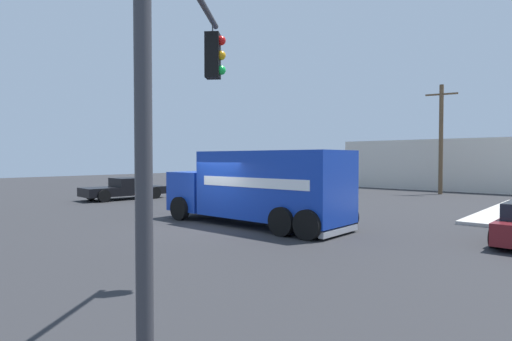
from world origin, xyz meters
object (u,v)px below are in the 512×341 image
at_px(traffic_light_primary, 179,78).
at_px(delivery_truck, 258,187).
at_px(pickup_black, 124,188).
at_px(utility_pole, 441,138).

bearing_deg(traffic_light_primary, delivery_truck, 124.24).
relative_size(pickup_black, utility_pole, 0.66).
bearing_deg(traffic_light_primary, pickup_black, 151.29).
bearing_deg(traffic_light_primary, utility_pole, 99.60).
bearing_deg(pickup_black, delivery_truck, -8.69).
distance_m(delivery_truck, utility_pole, 19.64).
bearing_deg(utility_pole, traffic_light_primary, -80.40).
distance_m(pickup_black, utility_pole, 22.78).
bearing_deg(utility_pole, pickup_black, -129.38).
distance_m(delivery_truck, pickup_black, 13.47).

